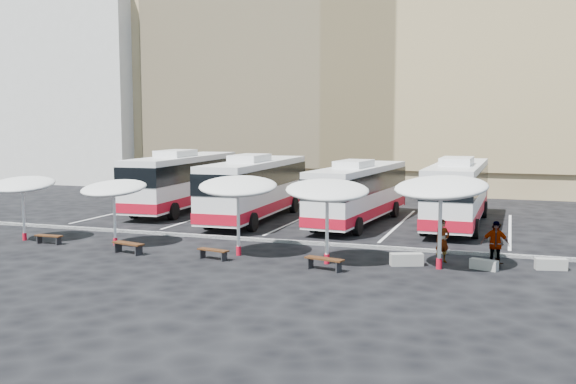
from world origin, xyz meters
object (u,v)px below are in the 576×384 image
(wood_bench_0, at_px, (49,237))
(bus_3, at_px, (458,190))
(wood_bench_2, at_px, (213,252))
(passenger_2, at_px, (495,244))
(bus_2, at_px, (359,191))
(sunshade_0, at_px, (22,185))
(sunshade_1, at_px, (114,188))
(wood_bench_3, at_px, (324,261))
(conc_bench_1, at_px, (484,265))
(conc_bench_2, at_px, (551,264))
(passenger_1, at_px, (496,243))
(bus_1, at_px, (256,186))
(sunshade_4, at_px, (441,188))
(sunshade_2, at_px, (238,186))
(bus_0, at_px, (183,179))
(wood_bench_1, at_px, (128,245))
(conc_bench_0, at_px, (407,259))
(passenger_0, at_px, (442,241))
(sunshade_3, at_px, (327,191))

(wood_bench_0, bearing_deg, bus_3, 34.28)
(wood_bench_2, distance_m, passenger_2, 11.59)
(bus_2, distance_m, sunshade_0, 17.97)
(sunshade_1, xyz_separation_m, wood_bench_0, (-3.21, -0.75, -2.39))
(bus_2, height_order, sunshade_1, bus_2)
(sunshade_0, xyz_separation_m, wood_bench_3, (15.80, -1.41, -2.39))
(bus_3, bearing_deg, conc_bench_1, -79.24)
(conc_bench_2, distance_m, passenger_1, 2.25)
(wood_bench_2, relative_size, wood_bench_3, 0.90)
(wood_bench_3, distance_m, passenger_1, 7.28)
(bus_1, height_order, wood_bench_3, bus_1)
(sunshade_4, bearing_deg, sunshade_2, -178.68)
(sunshade_0, bearing_deg, sunshade_4, 0.95)
(bus_0, xyz_separation_m, sunshade_0, (-2.08, -12.52, 0.70))
(wood_bench_1, bearing_deg, conc_bench_0, 7.99)
(sunshade_1, bearing_deg, conc_bench_2, 3.87)
(wood_bench_0, height_order, conc_bench_2, conc_bench_2)
(bus_0, xyz_separation_m, bus_1, (6.16, -2.35, -0.04))
(wood_bench_3, bearing_deg, wood_bench_0, 175.93)
(conc_bench_2, bearing_deg, wood_bench_2, -168.79)
(bus_3, relative_size, passenger_0, 6.80)
(wood_bench_2, xyz_separation_m, conc_bench_0, (7.93, 1.55, -0.09))
(sunshade_0, relative_size, passenger_1, 2.27)
(bus_1, bearing_deg, conc_bench_0, -44.49)
(bus_2, distance_m, conc_bench_2, 13.46)
(passenger_1, bearing_deg, sunshade_3, 63.12)
(sunshade_0, relative_size, wood_bench_3, 2.33)
(bus_2, height_order, bus_3, bus_3)
(conc_bench_0, height_order, conc_bench_1, conc_bench_0)
(bus_1, height_order, bus_3, bus_1)
(bus_2, relative_size, passenger_0, 6.51)
(bus_0, height_order, wood_bench_3, bus_0)
(bus_1, distance_m, conc_bench_2, 18.22)
(passenger_2, bearing_deg, bus_2, 124.78)
(conc_bench_1, relative_size, passenger_2, 0.57)
(sunshade_3, bearing_deg, wood_bench_0, -179.26)
(sunshade_1, height_order, conc_bench_2, sunshade_1)
(sunshade_1, xyz_separation_m, wood_bench_2, (5.78, -1.36, -2.38))
(sunshade_3, bearing_deg, passenger_2, 13.55)
(sunshade_3, distance_m, conc_bench_1, 6.85)
(bus_3, height_order, conc_bench_0, bus_3)
(wood_bench_3, bearing_deg, conc_bench_2, 19.85)
(sunshade_0, bearing_deg, bus_1, 50.98)
(passenger_2, bearing_deg, bus_3, 97.54)
(wood_bench_3, bearing_deg, bus_1, 123.15)
(conc_bench_0, xyz_separation_m, passenger_1, (3.41, 1.62, 0.60))
(sunshade_3, xyz_separation_m, wood_bench_2, (-4.78, -0.79, -2.70))
(conc_bench_2, height_order, passenger_0, passenger_0)
(bus_1, xyz_separation_m, sunshade_3, (7.34, -10.41, 1.02))
(sunshade_3, bearing_deg, wood_bench_3, -79.11)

